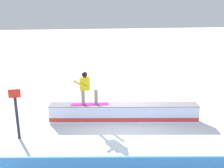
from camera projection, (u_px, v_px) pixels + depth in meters
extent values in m
plane|color=white|center=(124.00, 121.00, 10.33)|extent=(120.00, 120.00, 0.00)
cube|color=white|center=(124.00, 113.00, 10.23)|extent=(6.02, 1.73, 0.72)
cube|color=red|center=(124.00, 117.00, 10.28)|extent=(6.03, 1.74, 0.17)
cube|color=gray|center=(124.00, 105.00, 10.12)|extent=(6.03, 1.79, 0.04)
cube|color=#C61991|center=(90.00, 104.00, 10.11)|extent=(1.55, 0.48, 0.01)
cylinder|color=gray|center=(83.00, 97.00, 10.00)|extent=(0.16, 0.16, 0.61)
cylinder|color=gray|center=(96.00, 97.00, 10.04)|extent=(0.16, 0.16, 0.61)
cube|color=yellow|center=(85.00, 84.00, 9.85)|extent=(0.43, 0.29, 0.52)
sphere|color=black|center=(85.00, 75.00, 9.75)|extent=(0.22, 0.22, 0.22)
cylinder|color=yellow|center=(80.00, 84.00, 9.68)|extent=(0.53, 0.16, 0.36)
cylinder|color=yellow|center=(87.00, 82.00, 10.01)|extent=(0.22, 0.12, 0.56)
cylinder|color=#262628|center=(17.00, 118.00, 8.74)|extent=(0.10, 0.10, 1.54)
cube|color=red|center=(14.00, 93.00, 8.48)|extent=(0.40, 0.04, 0.30)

